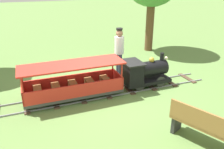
% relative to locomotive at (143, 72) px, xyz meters
% --- Properties ---
extents(ground_plane, '(60.00, 60.00, 0.00)m').
position_rel_locomotive_xyz_m(ground_plane, '(0.00, -1.09, -0.48)').
color(ground_plane, '#608442').
extents(track, '(0.77, 6.40, 0.04)m').
position_rel_locomotive_xyz_m(track, '(0.00, -1.20, -0.46)').
color(track, gray).
rests_on(track, ground_plane).
extents(locomotive, '(0.73, 1.45, 0.96)m').
position_rel_locomotive_xyz_m(locomotive, '(0.00, 0.00, 0.00)').
color(locomotive, black).
rests_on(locomotive, ground_plane).
extents(passenger_car, '(0.83, 2.70, 0.97)m').
position_rel_locomotive_xyz_m(passenger_car, '(0.00, -2.10, -0.06)').
color(passenger_car, '#3F3F3F').
rests_on(passenger_car, ground_plane).
extents(conductor_person, '(0.30, 0.30, 1.62)m').
position_rel_locomotive_xyz_m(conductor_person, '(-0.99, -0.37, 0.47)').
color(conductor_person, '#282D47').
rests_on(conductor_person, ground_plane).
extents(park_bench, '(1.35, 0.90, 0.82)m').
position_rel_locomotive_xyz_m(park_bench, '(2.72, -0.18, -0.07)').
color(park_bench, olive).
rests_on(park_bench, ground_plane).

